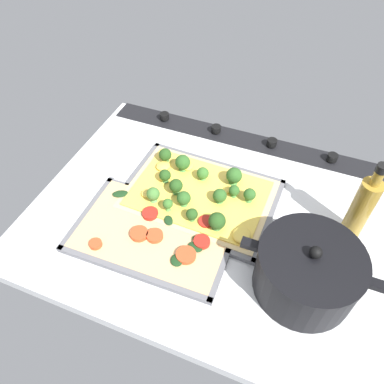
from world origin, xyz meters
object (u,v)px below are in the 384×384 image
at_px(broccoli_pizza, 198,192).
at_px(oil_bottle, 361,208).
at_px(veggie_pizza_back, 156,232).
at_px(baking_tray_front, 199,197).
at_px(cooking_pot, 307,271).
at_px(baking_tray_back, 154,233).

height_order(broccoli_pizza, oil_bottle, oil_bottle).
xyz_separation_m(broccoli_pizza, veggie_pizza_back, (0.05, 0.14, -0.01)).
xyz_separation_m(baking_tray_front, cooking_pot, (-0.28, 0.15, 0.05)).
distance_m(baking_tray_front, veggie_pizza_back, 0.15).
xyz_separation_m(broccoli_pizza, cooking_pot, (-0.28, 0.15, 0.03)).
height_order(baking_tray_front, veggie_pizza_back, veggie_pizza_back).
bearing_deg(veggie_pizza_back, oil_bottle, -157.29).
xyz_separation_m(veggie_pizza_back, cooking_pot, (-0.33, 0.00, 0.05)).
height_order(baking_tray_back, cooking_pot, cooking_pot).
distance_m(baking_tray_front, broccoli_pizza, 0.02).
xyz_separation_m(baking_tray_front, oil_bottle, (-0.36, -0.03, 0.08)).
relative_size(broccoli_pizza, oil_bottle, 1.67).
relative_size(baking_tray_front, cooking_pot, 1.39).
distance_m(broccoli_pizza, oil_bottle, 0.37).
bearing_deg(broccoli_pizza, cooking_pot, 152.81).
bearing_deg(broccoli_pizza, veggie_pizza_back, 71.11).
bearing_deg(baking_tray_back, veggie_pizza_back, 178.16).
xyz_separation_m(baking_tray_front, veggie_pizza_back, (0.05, 0.14, 0.01)).
height_order(baking_tray_back, veggie_pizza_back, veggie_pizza_back).
bearing_deg(baking_tray_front, baking_tray_back, 68.82).
relative_size(baking_tray_front, broccoli_pizza, 1.07).
relative_size(baking_tray_front, oil_bottle, 1.78).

